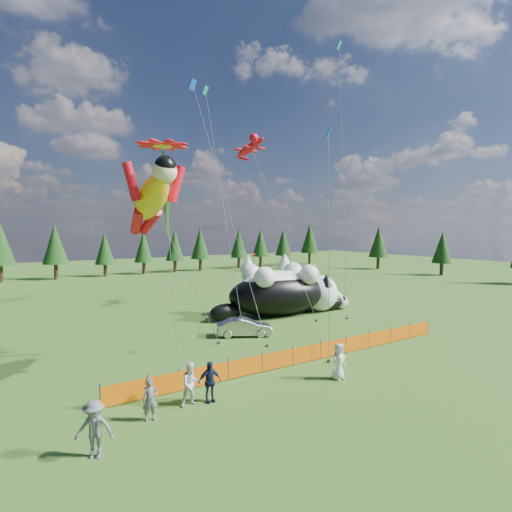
# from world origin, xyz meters

# --- Properties ---
(ground) EXTENTS (160.00, 160.00, 0.00)m
(ground) POSITION_xyz_m (0.00, 0.00, 0.00)
(ground) COLOR #143509
(ground) RESTS_ON ground
(safety_fence) EXTENTS (22.06, 0.06, 1.10)m
(safety_fence) POSITION_xyz_m (0.00, -3.00, 0.50)
(safety_fence) COLOR #262626
(safety_fence) RESTS_ON ground
(tree_line) EXTENTS (90.00, 4.00, 8.00)m
(tree_line) POSITION_xyz_m (0.00, 45.00, 4.00)
(tree_line) COLOR black
(tree_line) RESTS_ON ground
(festival_tents) EXTENTS (50.00, 3.20, 2.80)m
(festival_tents) POSITION_xyz_m (11.00, 40.00, 1.40)
(festival_tents) COLOR white
(festival_tents) RESTS_ON ground
(cat_large) EXTENTS (12.23, 5.27, 4.42)m
(cat_large) POSITION_xyz_m (6.24, 7.72, 2.10)
(cat_large) COLOR black
(cat_large) RESTS_ON ground
(cat_small) EXTENTS (4.75, 2.10, 1.72)m
(cat_small) POSITION_xyz_m (10.80, 7.05, 0.82)
(cat_small) COLOR black
(cat_small) RESTS_ON ground
(car) EXTENTS (4.03, 2.94, 1.26)m
(car) POSITION_xyz_m (-0.19, 3.58, 0.63)
(car) COLOR #B2B3B7
(car) RESTS_ON ground
(spectator_a) EXTENTS (0.64, 0.45, 1.68)m
(spectator_a) POSITION_xyz_m (-9.52, -5.02, 0.84)
(spectator_a) COLOR #59595E
(spectator_a) RESTS_ON ground
(spectator_b) EXTENTS (0.94, 0.60, 1.87)m
(spectator_b) POSITION_xyz_m (-7.64, -4.65, 0.94)
(spectator_b) COLOR silver
(spectator_b) RESTS_ON ground
(spectator_c) EXTENTS (1.08, 0.61, 1.78)m
(spectator_c) POSITION_xyz_m (-6.83, -4.72, 0.89)
(spectator_c) COLOR #121A33
(spectator_c) RESTS_ON ground
(spectator_d) EXTENTS (1.40, 1.16, 1.93)m
(spectator_d) POSITION_xyz_m (-11.85, -6.54, 0.96)
(spectator_d) COLOR #59595E
(spectator_d) RESTS_ON ground
(spectator_e) EXTENTS (0.94, 0.67, 1.81)m
(spectator_e) POSITION_xyz_m (-0.25, -5.78, 0.90)
(spectator_e) COLOR silver
(spectator_e) RESTS_ON ground
(superhero_kite) EXTENTS (7.51, 5.49, 12.03)m
(superhero_kite) POSITION_xyz_m (-7.82, -0.21, 9.01)
(superhero_kite) COLOR #FBB00D
(superhero_kite) RESTS_ON ground
(gecko_kite) EXTENTS (3.91, 12.90, 18.08)m
(gecko_kite) POSITION_xyz_m (6.57, 13.93, 15.36)
(gecko_kite) COLOR red
(gecko_kite) RESTS_ON ground
(flower_kite) EXTENTS (3.50, 4.64, 12.39)m
(flower_kite) POSITION_xyz_m (-6.42, 2.00, 11.99)
(flower_kite) COLOR red
(flower_kite) RESTS_ON ground
(diamond_kite_a) EXTENTS (3.51, 4.86, 17.94)m
(diamond_kite_a) POSITION_xyz_m (-3.04, 4.80, 15.88)
(diamond_kite_a) COLOR #0B45AF
(diamond_kite_a) RESTS_ON ground
(diamond_kite_b) EXTENTS (3.44, 4.83, 25.15)m
(diamond_kite_b) POSITION_xyz_m (12.31, 7.61, 22.47)
(diamond_kite_b) COLOR #0B8974
(diamond_kite_b) RESTS_ON ground
(diamond_kite_c) EXTENTS (1.24, 1.62, 13.64)m
(diamond_kite_c) POSITION_xyz_m (1.76, -2.61, 12.28)
(diamond_kite_c) COLOR #0B45AF
(diamond_kite_c) RESTS_ON ground
(diamond_kite_d) EXTENTS (1.07, 7.58, 20.61)m
(diamond_kite_d) POSITION_xyz_m (0.98, 11.71, 18.13)
(diamond_kite_d) COLOR #0B8974
(diamond_kite_d) RESTS_ON ground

